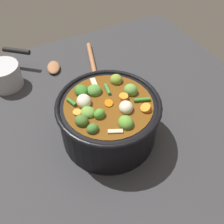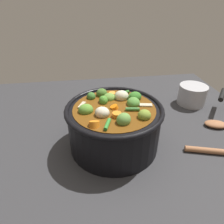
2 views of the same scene
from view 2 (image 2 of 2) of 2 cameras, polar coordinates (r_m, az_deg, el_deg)
name	(u,v)px [view 2 (image 2 of 2)]	position (r m, az deg, el deg)	size (l,w,h in m)	color
ground_plane	(114,144)	(0.65, 0.55, -9.08)	(1.10, 1.10, 0.00)	#2D2D30
cooking_pot	(114,125)	(0.60, 0.59, -3.75)	(0.28, 0.28, 0.16)	black
wooden_spoon	(223,138)	(0.75, 28.62, -6.45)	(0.25, 0.22, 0.02)	#96613E
small_saucepan	(193,95)	(0.91, 21.78, 4.52)	(0.18, 0.17, 0.08)	#ADADB2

